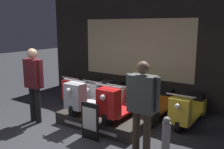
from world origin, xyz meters
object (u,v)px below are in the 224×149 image
(scooter_backrow_1, at_px, (106,94))
(street_bollard, at_px, (166,142))
(price_sign_board, at_px, (90,121))
(scooter_backrow_2, at_px, (130,98))
(scooter_backrow_3, at_px, (157,103))
(scooter_backrow_0, at_px, (85,90))
(person_right_browsing, at_px, (142,101))
(scooter_backrow_4, at_px, (188,109))
(person_left_browsing, at_px, (34,80))
(scooter_display_right, at_px, (124,102))
(scooter_display_left, at_px, (92,95))

(scooter_backrow_1, distance_m, street_bollard, 3.30)
(price_sign_board, relative_size, street_bollard, 0.89)
(scooter_backrow_2, relative_size, scooter_backrow_3, 1.00)
(scooter_backrow_0, xyz_separation_m, person_right_browsing, (2.90, -1.92, 0.66))
(scooter_backrow_2, distance_m, scooter_backrow_4, 1.55)
(scooter_backrow_3, xyz_separation_m, scooter_backrow_4, (0.78, 0.00, 0.00))
(person_right_browsing, xyz_separation_m, street_bollard, (0.48, -0.11, -0.56))
(person_left_browsing, distance_m, price_sign_board, 1.75)
(person_left_browsing, xyz_separation_m, price_sign_board, (1.63, -0.01, -0.62))
(scooter_backrow_2, relative_size, scooter_backrow_4, 1.00)
(scooter_backrow_4, bearing_deg, scooter_display_right, -136.17)
(scooter_display_left, distance_m, street_bollard, 2.46)
(scooter_backrow_4, height_order, price_sign_board, scooter_backrow_4)
(scooter_backrow_0, distance_m, price_sign_board, 2.62)
(scooter_backrow_4, bearing_deg, street_bollard, -82.36)
(scooter_backrow_1, height_order, scooter_backrow_3, same)
(person_right_browsing, height_order, price_sign_board, person_right_browsing)
(scooter_backrow_4, xyz_separation_m, person_left_browsing, (-2.96, -1.92, 0.68))
(person_right_browsing, xyz_separation_m, price_sign_board, (-1.12, -0.01, -0.60))
(scooter_display_left, xyz_separation_m, scooter_backrow_2, (0.42, 1.05, -0.26))
(scooter_backrow_2, distance_m, person_left_browsing, 2.48)
(scooter_backrow_1, distance_m, scooter_backrow_3, 1.55)
(scooter_backrow_3, bearing_deg, price_sign_board, -106.04)
(scooter_backrow_1, distance_m, price_sign_board, 2.17)
(scooter_backrow_0, xyz_separation_m, scooter_backrow_1, (0.78, 0.00, 0.00))
(scooter_backrow_0, bearing_deg, scooter_backrow_1, 0.00)
(scooter_display_right, xyz_separation_m, scooter_backrow_4, (1.09, 1.05, -0.26))
(person_right_browsing, bearing_deg, scooter_backrow_4, 83.73)
(scooter_backrow_3, bearing_deg, scooter_backrow_1, 180.00)
(scooter_backrow_2, height_order, person_left_browsing, person_left_browsing)
(scooter_backrow_3, relative_size, person_right_browsing, 0.99)
(scooter_display_right, relative_size, street_bollard, 1.94)
(scooter_backrow_2, bearing_deg, person_right_browsing, -55.08)
(scooter_display_left, bearing_deg, person_left_browsing, -138.44)
(scooter_display_right, height_order, scooter_backrow_0, scooter_display_right)
(scooter_backrow_3, height_order, person_left_browsing, person_left_browsing)
(scooter_backrow_4, height_order, street_bollard, street_bollard)
(scooter_backrow_0, bearing_deg, street_bollard, -31.04)
(scooter_backrow_2, xyz_separation_m, scooter_backrow_3, (0.78, 0.00, 0.00))
(scooter_display_left, bearing_deg, scooter_backrow_2, 67.99)
(street_bollard, bearing_deg, person_right_browsing, 166.96)
(street_bollard, bearing_deg, scooter_display_left, 156.31)
(price_sign_board, bearing_deg, scooter_backrow_0, 132.57)
(person_left_browsing, distance_m, person_right_browsing, 2.75)
(scooter_backrow_0, bearing_deg, scooter_backrow_3, 0.00)
(person_right_browsing, bearing_deg, person_left_browsing, 180.00)
(scooter_backrow_0, bearing_deg, scooter_backrow_2, 0.00)
(scooter_backrow_2, bearing_deg, person_left_browsing, -126.26)
(scooter_backrow_1, height_order, scooter_backrow_4, same)
(scooter_display_left, height_order, scooter_display_right, same)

